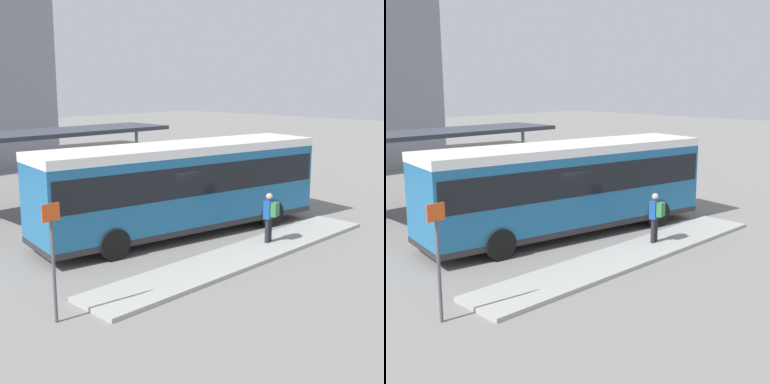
% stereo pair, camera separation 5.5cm
% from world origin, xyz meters
% --- Properties ---
extents(ground_plane, '(120.00, 120.00, 0.00)m').
position_xyz_m(ground_plane, '(0.00, 0.00, 0.00)').
color(ground_plane, slate).
extents(curb_island, '(11.71, 1.80, 0.12)m').
position_xyz_m(curb_island, '(-0.43, -3.26, 0.06)').
color(curb_island, '#9E9E99').
rests_on(curb_island, ground_plane).
extents(city_bus, '(11.08, 4.23, 3.28)m').
position_xyz_m(city_bus, '(0.01, -0.00, 1.91)').
color(city_bus, '#1E6093').
rests_on(city_bus, ground_plane).
extents(pedestrian_waiting, '(0.44, 0.48, 1.68)m').
position_xyz_m(pedestrian_waiting, '(1.08, -3.13, 1.08)').
color(pedestrian_waiting, '#232328').
rests_on(pedestrian_waiting, curb_island).
extents(bicycle_green, '(0.48, 1.65, 0.71)m').
position_xyz_m(bicycle_green, '(9.63, 4.39, 0.36)').
color(bicycle_green, black).
rests_on(bicycle_green, ground_plane).
extents(bicycle_blue, '(0.48, 1.57, 0.68)m').
position_xyz_m(bicycle_blue, '(9.97, 5.09, 0.34)').
color(bicycle_blue, black).
rests_on(bicycle_blue, ground_plane).
extents(station_shelter, '(11.13, 2.94, 3.35)m').
position_xyz_m(station_shelter, '(-0.94, 7.08, 3.22)').
color(station_shelter, '#383D47').
rests_on(station_shelter, ground_plane).
extents(potted_planter_near_shelter, '(0.76, 0.76, 1.13)m').
position_xyz_m(potted_planter_near_shelter, '(-1.84, 4.99, 0.59)').
color(potted_planter_near_shelter, slate).
rests_on(potted_planter_near_shelter, ground_plane).
extents(potted_planter_far_side, '(0.90, 0.90, 1.37)m').
position_xyz_m(potted_planter_far_side, '(1.10, 4.86, 0.71)').
color(potted_planter_far_side, slate).
rests_on(potted_planter_far_side, ground_plane).
extents(platform_sign, '(0.44, 0.08, 2.80)m').
position_xyz_m(platform_sign, '(-7.11, -3.17, 1.56)').
color(platform_sign, '#4C4C51').
rests_on(platform_sign, ground_plane).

